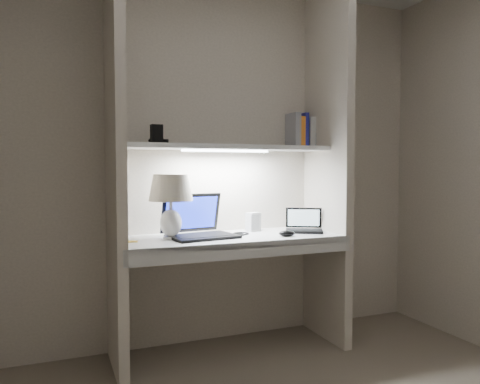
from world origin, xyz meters
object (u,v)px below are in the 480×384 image
laptop_netbook (304,226)px  book_row (304,131)px  speaker (253,222)px  table_lamp (171,195)px  laptop_main (198,227)px

laptop_netbook → book_row: bearing=89.1°
book_row → speaker: bearing=-175.3°
table_lamp → laptop_netbook: 0.97m
table_lamp → laptop_main: 0.28m
book_row → laptop_main: bearing=-170.8°
table_lamp → laptop_netbook: size_ratio=1.25×
speaker → laptop_main: bearing=172.0°
table_lamp → laptop_main: (0.19, 0.03, -0.21)m
laptop_netbook → speaker: bearing=-176.9°
laptop_main → speaker: 0.45m
table_lamp → book_row: size_ratio=1.64×
laptop_netbook → speaker: size_ratio=2.46×
table_lamp → book_row: 1.14m
book_row → laptop_netbook: bearing=-118.7°
table_lamp → laptop_netbook: (0.94, -0.01, -0.23)m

